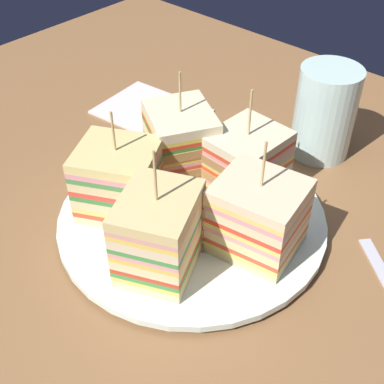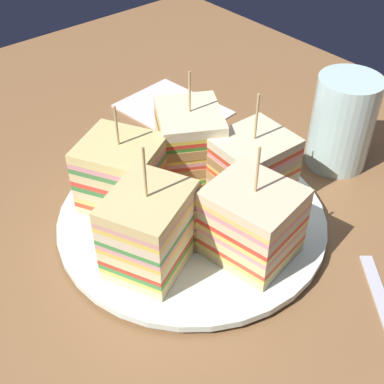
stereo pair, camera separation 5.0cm
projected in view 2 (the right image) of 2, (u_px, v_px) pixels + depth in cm
name	position (u px, v px, depth cm)	size (l,w,h in cm)	color
ground_plane	(192.00, 230.00, 53.71)	(104.08, 85.34, 1.80)	brown
plate	(192.00, 218.00, 52.60)	(26.99, 26.99, 1.34)	white
sandwich_wedge_0	(122.00, 174.00, 51.45)	(9.94, 9.60, 11.42)	beige
sandwich_wedge_1	(149.00, 230.00, 45.01)	(8.80, 9.52, 12.78)	beige
sandwich_wedge_2	(252.00, 222.00, 46.20)	(8.68, 7.98, 11.86)	#DEC486
sandwich_wedge_3	(252.00, 166.00, 53.02)	(6.95, 7.98, 11.61)	beige
sandwich_wedge_4	(190.00, 143.00, 55.28)	(9.85, 9.43, 12.11)	#D6BD83
napkin	(173.00, 109.00, 69.91)	(13.61, 10.31, 0.50)	silver
drinking_glass	(341.00, 128.00, 58.27)	(7.02, 7.02, 10.85)	silver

